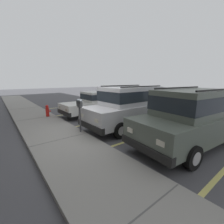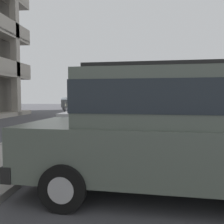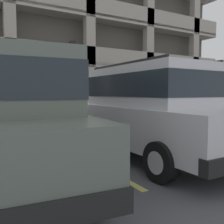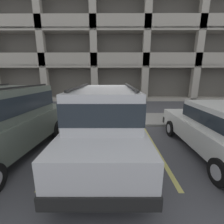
{
  "view_description": "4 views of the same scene",
  "coord_description": "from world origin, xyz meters",
  "px_view_note": "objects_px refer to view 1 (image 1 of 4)",
  "views": [
    {
      "loc": [
        -5.33,
        3.05,
        2.29
      ],
      "look_at": [
        -0.35,
        -0.85,
        0.94
      ],
      "focal_mm": 24.0,
      "sensor_mm": 36.0,
      "label": 1
    },
    {
      "loc": [
        -7.07,
        -1.74,
        1.58
      ],
      "look_at": [
        0.18,
        -1.1,
        1.1
      ],
      "focal_mm": 40.0,
      "sensor_mm": 36.0,
      "label": 2
    },
    {
      "loc": [
        -3.62,
        -6.58,
        1.42
      ],
      "look_at": [
        -0.27,
        -0.76,
        0.9
      ],
      "focal_mm": 40.0,
      "sensor_mm": 36.0,
      "label": 3
    },
    {
      "loc": [
        0.07,
        -6.35,
        2.3
      ],
      "look_at": [
        0.04,
        -1.14,
        1.04
      ],
      "focal_mm": 24.0,
      "sensor_mm": 36.0,
      "label": 4
    }
  ],
  "objects_px": {
    "red_sedan": "(193,115)",
    "fire_hydrant": "(47,111)",
    "dark_hatchback": "(97,102)",
    "silver_suv": "(131,105)",
    "parking_meter_near": "(80,108)"
  },
  "relations": [
    {
      "from": "red_sedan",
      "to": "parking_meter_near",
      "type": "bearing_deg",
      "value": 44.22
    },
    {
      "from": "parking_meter_near",
      "to": "fire_hydrant",
      "type": "height_order",
      "value": "parking_meter_near"
    },
    {
      "from": "red_sedan",
      "to": "dark_hatchback",
      "type": "relative_size",
      "value": 1.1
    },
    {
      "from": "parking_meter_near",
      "to": "fire_hydrant",
      "type": "distance_m",
      "value": 3.92
    },
    {
      "from": "fire_hydrant",
      "to": "dark_hatchback",
      "type": "bearing_deg",
      "value": -108.25
    },
    {
      "from": "red_sedan",
      "to": "fire_hydrant",
      "type": "relative_size",
      "value": 7.06
    },
    {
      "from": "red_sedan",
      "to": "dark_hatchback",
      "type": "height_order",
      "value": "red_sedan"
    },
    {
      "from": "fire_hydrant",
      "to": "silver_suv",
      "type": "bearing_deg",
      "value": -146.57
    },
    {
      "from": "red_sedan",
      "to": "fire_hydrant",
      "type": "distance_m",
      "value": 7.84
    },
    {
      "from": "red_sedan",
      "to": "parking_meter_near",
      "type": "xyz_separation_m",
      "value": [
        3.37,
        2.7,
        0.08
      ]
    },
    {
      "from": "silver_suv",
      "to": "parking_meter_near",
      "type": "height_order",
      "value": "silver_suv"
    },
    {
      "from": "red_sedan",
      "to": "parking_meter_near",
      "type": "height_order",
      "value": "red_sedan"
    },
    {
      "from": "silver_suv",
      "to": "parking_meter_near",
      "type": "bearing_deg",
      "value": 79.66
    },
    {
      "from": "silver_suv",
      "to": "red_sedan",
      "type": "xyz_separation_m",
      "value": [
        -2.93,
        -0.17,
        0.0
      ]
    },
    {
      "from": "parking_meter_near",
      "to": "dark_hatchback",
      "type": "bearing_deg",
      "value": -42.55
    }
  ]
}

